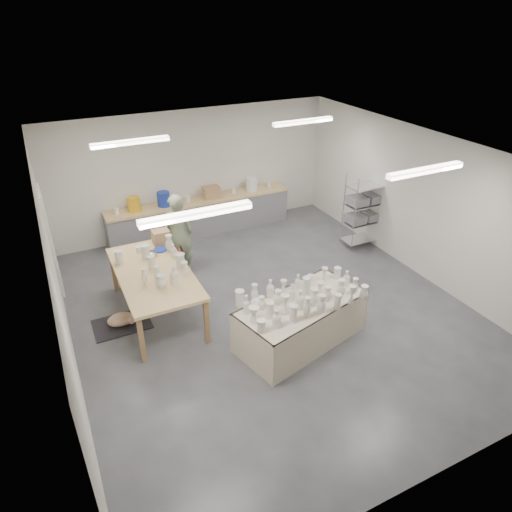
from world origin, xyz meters
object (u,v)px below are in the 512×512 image
potter (178,234)px  drying_table (301,320)px  work_table (156,268)px  red_stool (176,253)px

potter → drying_table: bearing=117.7°
drying_table → potter: bearing=95.7°
work_table → potter: bearing=56.9°
drying_table → potter: potter is taller
work_table → red_stool: size_ratio=5.17×
potter → red_stool: (0.00, 0.27, -0.58)m
drying_table → red_stool: (-1.13, 3.39, -0.11)m
work_table → red_stool: (0.79, 1.47, -0.60)m
work_table → potter: 1.44m
drying_table → red_stool: size_ratio=5.05×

